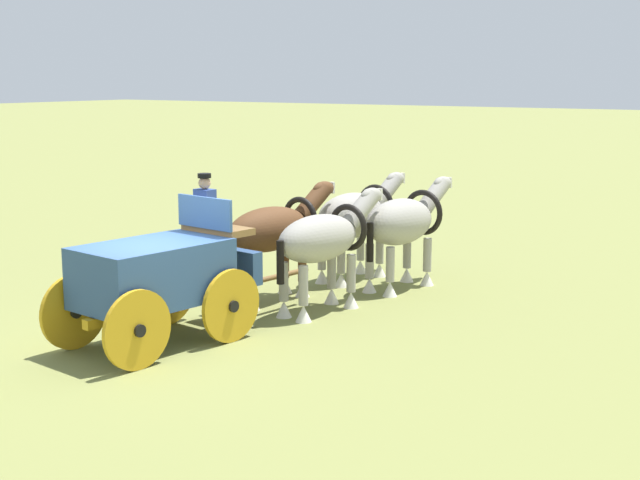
% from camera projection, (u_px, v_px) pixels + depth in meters
% --- Properties ---
extents(ground_plane, '(220.00, 220.00, 0.00)m').
position_uv_depth(ground_plane, '(155.00, 345.00, 15.39)').
color(ground_plane, olive).
extents(show_wagon, '(5.53, 2.19, 2.76)m').
position_uv_depth(show_wagon, '(159.00, 275.00, 15.29)').
color(show_wagon, '#2D4C7A').
rests_on(show_wagon, ground).
extents(draft_horse_rear_near, '(3.10, 1.18, 2.28)m').
position_uv_depth(draft_horse_rear_near, '(274.00, 232.00, 18.22)').
color(draft_horse_rear_near, brown).
rests_on(draft_horse_rear_near, ground).
extents(draft_horse_rear_off, '(3.02, 1.18, 2.25)m').
position_uv_depth(draft_horse_rear_off, '(323.00, 241.00, 17.38)').
color(draft_horse_rear_off, '#9E998E').
rests_on(draft_horse_rear_off, ground).
extents(draft_horse_lead_near, '(2.98, 1.26, 2.27)m').
position_uv_depth(draft_horse_lead_near, '(355.00, 217.00, 20.14)').
color(draft_horse_lead_near, '#9E998E').
rests_on(draft_horse_lead_near, ground).
extents(draft_horse_lead_off, '(2.96, 1.23, 2.26)m').
position_uv_depth(draft_horse_lead_off, '(403.00, 224.00, 19.30)').
color(draft_horse_lead_off, '#9E998E').
rests_on(draft_horse_lead_off, ground).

